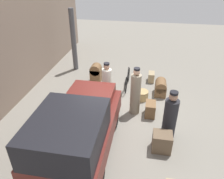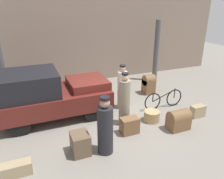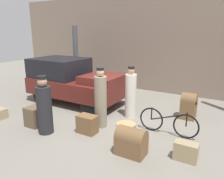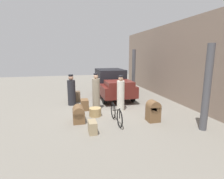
{
  "view_description": "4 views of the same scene",
  "coord_description": "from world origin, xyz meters",
  "px_view_note": "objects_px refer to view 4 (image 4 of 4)",
  "views": [
    {
      "loc": [
        -6.41,
        -0.97,
        4.84
      ],
      "look_at": [
        0.2,
        0.2,
        0.95
      ],
      "focal_mm": 35.0,
      "sensor_mm": 36.0,
      "label": 1
    },
    {
      "loc": [
        -2.53,
        -6.44,
        3.85
      ],
      "look_at": [
        0.2,
        0.2,
        0.95
      ],
      "focal_mm": 35.0,
      "sensor_mm": 36.0,
      "label": 2
    },
    {
      "loc": [
        3.72,
        -5.77,
        2.82
      ],
      "look_at": [
        0.2,
        0.2,
        0.95
      ],
      "focal_mm": 35.0,
      "sensor_mm": 36.0,
      "label": 3
    },
    {
      "loc": [
        8.62,
        -1.92,
        2.68
      ],
      "look_at": [
        0.2,
        0.2,
        0.95
      ],
      "focal_mm": 28.0,
      "sensor_mm": 36.0,
      "label": 4
    }
  ],
  "objects_px": {
    "truck": "(112,83)",
    "trunk_wicker_pale": "(79,114)",
    "conductor_in_dark_uniform": "(96,93)",
    "suitcase_tan_flat": "(75,97)",
    "porter_standing_middle": "(121,95)",
    "porter_carrying_trunk": "(72,91)",
    "trunk_umber_medium": "(71,93)",
    "trunk_large_brown": "(92,127)",
    "bicycle": "(116,114)",
    "wicker_basket": "(95,112)",
    "suitcase_black_upright": "(85,105)",
    "trunk_barrel_dark": "(153,111)"
  },
  "relations": [
    {
      "from": "truck",
      "to": "trunk_wicker_pale",
      "type": "bearing_deg",
      "value": -32.15
    },
    {
      "from": "conductor_in_dark_uniform",
      "to": "suitcase_tan_flat",
      "type": "distance_m",
      "value": 2.06
    },
    {
      "from": "conductor_in_dark_uniform",
      "to": "porter_standing_middle",
      "type": "bearing_deg",
      "value": 68.49
    },
    {
      "from": "trunk_wicker_pale",
      "to": "porter_carrying_trunk",
      "type": "bearing_deg",
      "value": -175.56
    },
    {
      "from": "trunk_umber_medium",
      "to": "trunk_large_brown",
      "type": "relative_size",
      "value": 1.46
    },
    {
      "from": "trunk_umber_medium",
      "to": "porter_standing_middle",
      "type": "bearing_deg",
      "value": 30.91
    },
    {
      "from": "bicycle",
      "to": "suitcase_tan_flat",
      "type": "relative_size",
      "value": 2.79
    },
    {
      "from": "wicker_basket",
      "to": "porter_standing_middle",
      "type": "distance_m",
      "value": 1.55
    },
    {
      "from": "wicker_basket",
      "to": "trunk_large_brown",
      "type": "distance_m",
      "value": 1.72
    },
    {
      "from": "wicker_basket",
      "to": "suitcase_black_upright",
      "type": "bearing_deg",
      "value": -160.6
    },
    {
      "from": "truck",
      "to": "trunk_barrel_dark",
      "type": "distance_m",
      "value": 4.5
    },
    {
      "from": "bicycle",
      "to": "porter_carrying_trunk",
      "type": "distance_m",
      "value": 3.47
    },
    {
      "from": "bicycle",
      "to": "porter_carrying_trunk",
      "type": "relative_size",
      "value": 1.01
    },
    {
      "from": "trunk_barrel_dark",
      "to": "trunk_umber_medium",
      "type": "bearing_deg",
      "value": -150.31
    },
    {
      "from": "wicker_basket",
      "to": "suitcase_tan_flat",
      "type": "xyz_separation_m",
      "value": [
        -2.71,
        -0.74,
        0.11
      ]
    },
    {
      "from": "porter_carrying_trunk",
      "to": "trunk_umber_medium",
      "type": "height_order",
      "value": "porter_carrying_trunk"
    },
    {
      "from": "wicker_basket",
      "to": "trunk_large_brown",
      "type": "xyz_separation_m",
      "value": [
        1.68,
        -0.35,
        0.03
      ]
    },
    {
      "from": "conductor_in_dark_uniform",
      "to": "trunk_wicker_pale",
      "type": "height_order",
      "value": "conductor_in_dark_uniform"
    },
    {
      "from": "porter_carrying_trunk",
      "to": "suitcase_tan_flat",
      "type": "relative_size",
      "value": 2.76
    },
    {
      "from": "bicycle",
      "to": "trunk_wicker_pale",
      "type": "xyz_separation_m",
      "value": [
        -0.43,
        -1.46,
        -0.02
      ]
    },
    {
      "from": "trunk_umber_medium",
      "to": "conductor_in_dark_uniform",
      "type": "bearing_deg",
      "value": 19.02
    },
    {
      "from": "trunk_barrel_dark",
      "to": "trunk_large_brown",
      "type": "bearing_deg",
      "value": -79.13
    },
    {
      "from": "bicycle",
      "to": "suitcase_tan_flat",
      "type": "bearing_deg",
      "value": -158.46
    },
    {
      "from": "conductor_in_dark_uniform",
      "to": "trunk_large_brown",
      "type": "xyz_separation_m",
      "value": [
        2.64,
        -0.56,
        -0.62
      ]
    },
    {
      "from": "bicycle",
      "to": "suitcase_black_upright",
      "type": "xyz_separation_m",
      "value": [
        -1.99,
        -1.07,
        -0.1
      ]
    },
    {
      "from": "porter_carrying_trunk",
      "to": "suitcase_black_upright",
      "type": "height_order",
      "value": "porter_carrying_trunk"
    },
    {
      "from": "trunk_barrel_dark",
      "to": "suitcase_tan_flat",
      "type": "distance_m",
      "value": 4.89
    },
    {
      "from": "wicker_basket",
      "to": "trunk_large_brown",
      "type": "bearing_deg",
      "value": -11.83
    },
    {
      "from": "conductor_in_dark_uniform",
      "to": "trunk_large_brown",
      "type": "relative_size",
      "value": 3.52
    },
    {
      "from": "truck",
      "to": "porter_carrying_trunk",
      "type": "xyz_separation_m",
      "value": [
        1.18,
        -2.57,
        -0.18
      ]
    },
    {
      "from": "bicycle",
      "to": "trunk_barrel_dark",
      "type": "bearing_deg",
      "value": 80.89
    },
    {
      "from": "porter_standing_middle",
      "to": "trunk_wicker_pale",
      "type": "height_order",
      "value": "porter_standing_middle"
    },
    {
      "from": "trunk_wicker_pale",
      "to": "suitcase_black_upright",
      "type": "height_order",
      "value": "trunk_wicker_pale"
    },
    {
      "from": "truck",
      "to": "trunk_large_brown",
      "type": "xyz_separation_m",
      "value": [
        4.93,
        -1.97,
        -0.72
      ]
    },
    {
      "from": "porter_standing_middle",
      "to": "porter_carrying_trunk",
      "type": "height_order",
      "value": "porter_standing_middle"
    },
    {
      "from": "wicker_basket",
      "to": "trunk_wicker_pale",
      "type": "distance_m",
      "value": 0.93
    },
    {
      "from": "truck",
      "to": "bicycle",
      "type": "bearing_deg",
      "value": -12.26
    },
    {
      "from": "bicycle",
      "to": "porter_carrying_trunk",
      "type": "height_order",
      "value": "porter_carrying_trunk"
    },
    {
      "from": "porter_carrying_trunk",
      "to": "suitcase_black_upright",
      "type": "relative_size",
      "value": 2.97
    },
    {
      "from": "porter_standing_middle",
      "to": "suitcase_tan_flat",
      "type": "xyz_separation_m",
      "value": [
        -2.2,
        -2.08,
        -0.49
      ]
    },
    {
      "from": "trunk_wicker_pale",
      "to": "suitcase_tan_flat",
      "type": "bearing_deg",
      "value": 179.84
    },
    {
      "from": "porter_carrying_trunk",
      "to": "trunk_wicker_pale",
      "type": "bearing_deg",
      "value": 4.44
    },
    {
      "from": "truck",
      "to": "trunk_large_brown",
      "type": "height_order",
      "value": "truck"
    },
    {
      "from": "trunk_barrel_dark",
      "to": "conductor_in_dark_uniform",
      "type": "bearing_deg",
      "value": -137.2
    },
    {
      "from": "porter_standing_middle",
      "to": "suitcase_black_upright",
      "type": "xyz_separation_m",
      "value": [
        -0.53,
        -1.7,
        -0.53
      ]
    },
    {
      "from": "suitcase_tan_flat",
      "to": "trunk_large_brown",
      "type": "height_order",
      "value": "suitcase_tan_flat"
    },
    {
      "from": "porter_carrying_trunk",
      "to": "trunk_wicker_pale",
      "type": "distance_m",
      "value": 2.63
    },
    {
      "from": "porter_carrying_trunk",
      "to": "suitcase_tan_flat",
      "type": "xyz_separation_m",
      "value": [
        -0.64,
        0.21,
        -0.45
      ]
    },
    {
      "from": "bicycle",
      "to": "wicker_basket",
      "type": "distance_m",
      "value": 1.19
    },
    {
      "from": "trunk_wicker_pale",
      "to": "bicycle",
      "type": "bearing_deg",
      "value": 73.45
    }
  ]
}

